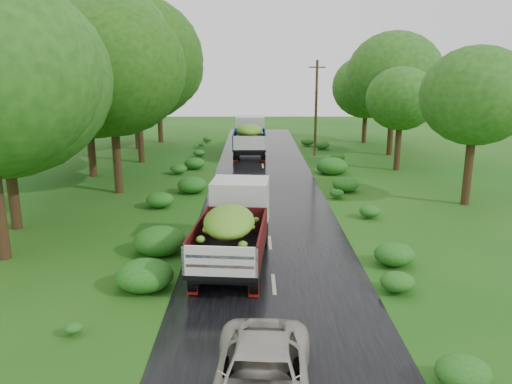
{
  "coord_description": "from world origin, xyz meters",
  "views": [
    {
      "loc": [
        -0.67,
        -11.19,
        7.02
      ],
      "look_at": [
        -0.56,
        9.76,
        1.7
      ],
      "focal_mm": 35.0,
      "sensor_mm": 36.0,
      "label": 1
    }
  ],
  "objects_px": {
    "truck_near": "(234,223)",
    "car": "(261,380)",
    "utility_pole": "(316,107)",
    "truck_far": "(250,135)"
  },
  "relations": [
    {
      "from": "truck_near",
      "to": "car",
      "type": "xyz_separation_m",
      "value": [
        0.85,
        -8.09,
        -0.85
      ]
    },
    {
      "from": "car",
      "to": "utility_pole",
      "type": "distance_m",
      "value": 30.95
    },
    {
      "from": "truck_near",
      "to": "truck_far",
      "type": "xyz_separation_m",
      "value": [
        0.4,
        22.68,
        0.13
      ]
    },
    {
      "from": "truck_near",
      "to": "utility_pole",
      "type": "xyz_separation_m",
      "value": [
        5.61,
        22.33,
        2.33
      ]
    },
    {
      "from": "car",
      "to": "truck_far",
      "type": "bearing_deg",
      "value": 94.61
    },
    {
      "from": "truck_near",
      "to": "truck_far",
      "type": "bearing_deg",
      "value": 94.07
    },
    {
      "from": "truck_far",
      "to": "car",
      "type": "relative_size",
      "value": 1.51
    },
    {
      "from": "car",
      "to": "truck_near",
      "type": "bearing_deg",
      "value": 99.78
    },
    {
      "from": "truck_far",
      "to": "truck_near",
      "type": "bearing_deg",
      "value": -90.61
    },
    {
      "from": "truck_near",
      "to": "utility_pole",
      "type": "relative_size",
      "value": 0.87
    }
  ]
}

